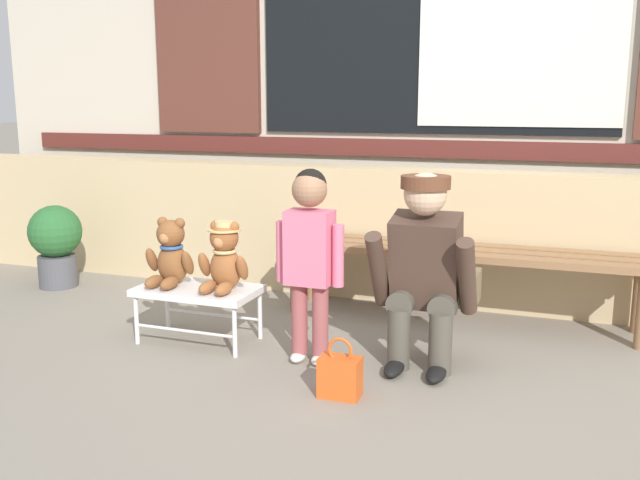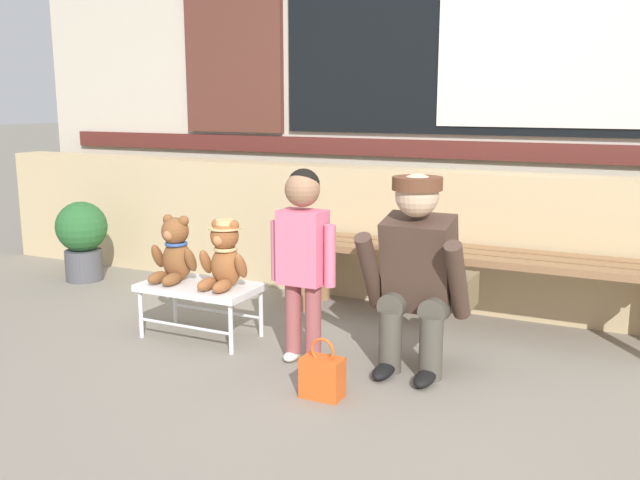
% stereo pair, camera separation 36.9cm
% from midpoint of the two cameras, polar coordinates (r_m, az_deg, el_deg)
% --- Properties ---
extents(ground_plane, '(60.00, 60.00, 0.00)m').
position_cam_midpoint_polar(ground_plane, '(3.31, 4.27, -11.36)').
color(ground_plane, gray).
extents(brick_low_wall, '(6.94, 0.25, 0.85)m').
position_cam_midpoint_polar(brick_low_wall, '(4.49, 11.10, 0.21)').
color(brick_low_wall, tan).
rests_on(brick_low_wall, ground).
extents(shop_facade, '(7.08, 0.26, 3.38)m').
position_cam_midpoint_polar(shop_facade, '(4.93, 13.35, 16.01)').
color(shop_facade, beige).
rests_on(shop_facade, ground).
extents(wooden_bench_long, '(2.10, 0.40, 0.44)m').
position_cam_midpoint_polar(wooden_bench_long, '(4.08, 14.52, -1.82)').
color(wooden_bench_long, '#8E6642').
rests_on(wooden_bench_long, ground).
extents(small_display_bench, '(0.64, 0.36, 0.30)m').
position_cam_midpoint_polar(small_display_bench, '(3.81, -7.02, -4.10)').
color(small_display_bench, silver).
rests_on(small_display_bench, ground).
extents(teddy_bear_plain, '(0.28, 0.26, 0.36)m').
position_cam_midpoint_polar(teddy_bear_plain, '(3.86, -9.08, -0.96)').
color(teddy_bear_plain, brown).
rests_on(teddy_bear_plain, small_display_bench).
extents(teddy_bear_with_hat, '(0.28, 0.27, 0.36)m').
position_cam_midpoint_polar(teddy_bear_with_hat, '(3.68, -4.99, -1.30)').
color(teddy_bear_with_hat, '#93562D').
rests_on(teddy_bear_with_hat, small_display_bench).
extents(child_standing, '(0.35, 0.18, 0.96)m').
position_cam_midpoint_polar(child_standing, '(3.36, 1.73, -0.41)').
color(child_standing, '#994C4C').
rests_on(child_standing, ground).
extents(adult_crouching, '(0.50, 0.49, 0.95)m').
position_cam_midpoint_polar(adult_crouching, '(3.34, 11.27, -2.65)').
color(adult_crouching, '#4C473D').
rests_on(adult_crouching, ground).
extents(handbag_on_ground, '(0.18, 0.11, 0.27)m').
position_cam_midpoint_polar(handbag_on_ground, '(3.10, 3.67, -11.08)').
color(handbag_on_ground, '#DB561E').
rests_on(handbag_on_ground, ground).
extents(potted_plant, '(0.36, 0.36, 0.57)m').
position_cam_midpoint_polar(potted_plant, '(5.21, -16.92, 0.29)').
color(potted_plant, '#4C4C51').
rests_on(potted_plant, ground).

